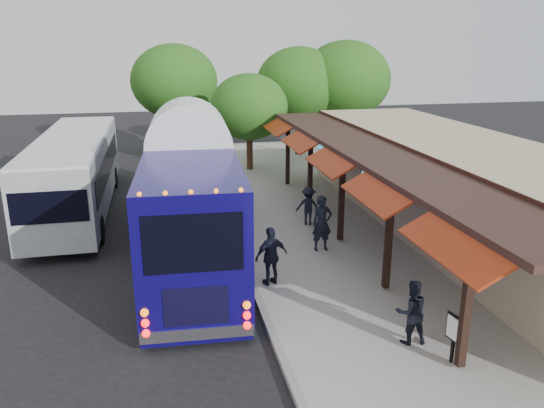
{
  "coord_description": "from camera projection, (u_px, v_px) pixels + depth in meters",
  "views": [
    {
      "loc": [
        -2.43,
        -13.06,
        7.09
      ],
      "look_at": [
        1.2,
        3.76,
        1.8
      ],
      "focal_mm": 35.0,
      "sensor_mm": 36.0,
      "label": 1
    }
  ],
  "objects": [
    {
      "name": "ground",
      "position": [
        258.0,
        307.0,
        14.78
      ],
      "size": [
        90.0,
        90.0,
        0.0
      ],
      "primitive_type": "plane",
      "color": "black",
      "rests_on": "ground"
    },
    {
      "name": "sidewalk",
      "position": [
        371.0,
        240.0,
        19.5
      ],
      "size": [
        10.0,
        40.0,
        0.15
      ],
      "primitive_type": "cube",
      "color": "#9E9B93",
      "rests_on": "ground"
    },
    {
      "name": "curb",
      "position": [
        238.0,
        251.0,
        18.5
      ],
      "size": [
        0.2,
        40.0,
        0.16
      ],
      "primitive_type": "cube",
      "color": "gray",
      "rests_on": "ground"
    },
    {
      "name": "station_shelter",
      "position": [
        459.0,
        189.0,
        19.66
      ],
      "size": [
        8.15,
        20.0,
        3.6
      ],
      "color": "tan",
      "rests_on": "ground"
    },
    {
      "name": "coach_bus",
      "position": [
        191.0,
        190.0,
        18.13
      ],
      "size": [
        3.48,
        13.15,
        4.17
      ],
      "rotation": [
        0.0,
        0.0,
        -0.06
      ],
      "color": "#0F0759",
      "rests_on": "ground"
    },
    {
      "name": "city_bus",
      "position": [
        76.0,
        170.0,
        22.66
      ],
      "size": [
        2.75,
        12.26,
        3.29
      ],
      "rotation": [
        0.0,
        0.0,
        0.0
      ],
      "color": "gray",
      "rests_on": "ground"
    },
    {
      "name": "ped_a",
      "position": [
        322.0,
        223.0,
        18.15
      ],
      "size": [
        0.74,
        0.51,
        1.94
      ],
      "primitive_type": "imported",
      "rotation": [
        0.0,
        0.0,
        0.07
      ],
      "color": "black",
      "rests_on": "sidewalk"
    },
    {
      "name": "ped_b",
      "position": [
        411.0,
        312.0,
        12.55
      ],
      "size": [
        0.83,
        0.67,
        1.61
      ],
      "primitive_type": "imported",
      "rotation": [
        0.0,
        0.0,
        3.06
      ],
      "color": "black",
      "rests_on": "sidewalk"
    },
    {
      "name": "ped_c",
      "position": [
        271.0,
        256.0,
        15.59
      ],
      "size": [
        1.13,
        0.73,
        1.79
      ],
      "primitive_type": "imported",
      "rotation": [
        0.0,
        0.0,
        3.45
      ],
      "color": "black",
      "rests_on": "sidewalk"
    },
    {
      "name": "ped_d",
      "position": [
        308.0,
        206.0,
        20.77
      ],
      "size": [
        1.14,
        0.9,
        1.54
      ],
      "primitive_type": "imported",
      "rotation": [
        0.0,
        0.0,
        2.76
      ],
      "color": "black",
      "rests_on": "sidewalk"
    },
    {
      "name": "sign_board",
      "position": [
        454.0,
        331.0,
        11.74
      ],
      "size": [
        0.14,
        0.53,
        1.17
      ],
      "rotation": [
        0.0,
        0.0,
        0.16
      ],
      "color": "black",
      "rests_on": "sidewalk"
    },
    {
      "name": "tree_left",
      "position": [
        249.0,
        107.0,
        29.1
      ],
      "size": [
        4.27,
        4.27,
        5.47
      ],
      "color": "#382314",
      "rests_on": "ground"
    },
    {
      "name": "tree_mid",
      "position": [
        299.0,
        84.0,
        32.87
      ],
      "size": [
        5.34,
        5.34,
        6.83
      ],
      "color": "#382314",
      "rests_on": "ground"
    },
    {
      "name": "tree_right",
      "position": [
        345.0,
        80.0,
        33.12
      ],
      "size": [
        5.63,
        5.63,
        7.21
      ],
      "color": "#382314",
      "rests_on": "ground"
    },
    {
      "name": "tree_far",
      "position": [
        174.0,
        81.0,
        33.47
      ],
      "size": [
        5.47,
        5.47,
        7.01
      ],
      "color": "#382314",
      "rests_on": "ground"
    }
  ]
}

